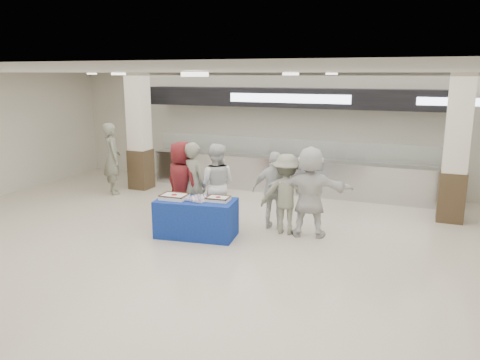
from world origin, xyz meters
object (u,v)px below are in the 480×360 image
at_px(sheet_cake_right, 218,198).
at_px(sheet_cake_left, 174,196).
at_px(soldier_b, 286,194).
at_px(chef_short, 275,191).
at_px(civilian_maroon, 182,183).
at_px(soldier_a, 194,184).
at_px(civilian_white, 310,192).
at_px(soldier_bg, 112,158).
at_px(cupcake_tray, 198,199).
at_px(chef_tall, 216,185).
at_px(display_table, 196,218).

bearing_deg(sheet_cake_right, sheet_cake_left, -167.11).
bearing_deg(soldier_b, chef_short, -42.55).
bearing_deg(sheet_cake_right, civilian_maroon, 154.07).
bearing_deg(chef_short, soldier_a, 7.32).
relative_size(sheet_cake_left, sheet_cake_right, 1.15).
xyz_separation_m(sheet_cake_left, soldier_a, (0.06, 0.73, 0.09)).
bearing_deg(civilian_white, soldier_bg, -24.78).
bearing_deg(sheet_cake_left, chef_short, 33.74).
bearing_deg(civilian_maroon, cupcake_tray, 157.67).
relative_size(civilian_maroon, civilian_white, 0.98).
height_order(soldier_b, civilian_white, civilian_white).
distance_m(sheet_cake_right, civilian_white, 1.80).
bearing_deg(chef_tall, cupcake_tray, 76.47).
distance_m(chef_short, soldier_b, 0.35).
xyz_separation_m(civilian_maroon, chef_tall, (0.72, 0.19, -0.02)).
distance_m(sheet_cake_left, cupcake_tray, 0.49).
distance_m(civilian_maroon, chef_tall, 0.74).
distance_m(civilian_maroon, soldier_bg, 3.38).
relative_size(display_table, soldier_a, 0.87).
height_order(sheet_cake_right, soldier_a, soldier_a).
distance_m(soldier_b, civilian_white, 0.49).
distance_m(display_table, civilian_white, 2.30).
relative_size(sheet_cake_right, civilian_white, 0.25).
height_order(sheet_cake_right, civilian_white, civilian_white).
bearing_deg(sheet_cake_left, chef_tall, 62.42).
height_order(cupcake_tray, chef_short, chef_short).
bearing_deg(soldier_a, chef_tall, -138.03).
xyz_separation_m(cupcake_tray, chef_short, (1.24, 1.07, 0.03)).
distance_m(sheet_cake_right, chef_short, 1.28).
distance_m(display_table, soldier_a, 0.91).
height_order(sheet_cake_left, civilian_maroon, civilian_maroon).
bearing_deg(civilian_white, chef_tall, -10.43).
height_order(display_table, chef_tall, chef_tall).
relative_size(cupcake_tray, chef_tall, 0.28).
distance_m(cupcake_tray, soldier_bg, 4.33).
relative_size(sheet_cake_left, soldier_bg, 0.27).
xyz_separation_m(sheet_cake_left, soldier_bg, (-3.22, 2.32, 0.15)).
distance_m(sheet_cake_right, soldier_a, 0.98).
distance_m(cupcake_tray, civilian_maroon, 0.98).
bearing_deg(sheet_cake_right, soldier_a, 146.55).
bearing_deg(cupcake_tray, civilian_maroon, 137.61).
height_order(sheet_cake_left, chef_tall, chef_tall).
xyz_separation_m(display_table, cupcake_tray, (0.05, -0.02, 0.41)).
relative_size(soldier_a, civilian_white, 0.98).
bearing_deg(soldier_bg, display_table, -168.10).
xyz_separation_m(soldier_b, soldier_bg, (-5.24, 1.36, 0.14)).
height_order(soldier_a, soldier_b, soldier_a).
distance_m(sheet_cake_left, soldier_b, 2.24).
bearing_deg(sheet_cake_right, soldier_b, 33.41).
relative_size(soldier_a, chef_tall, 1.02).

